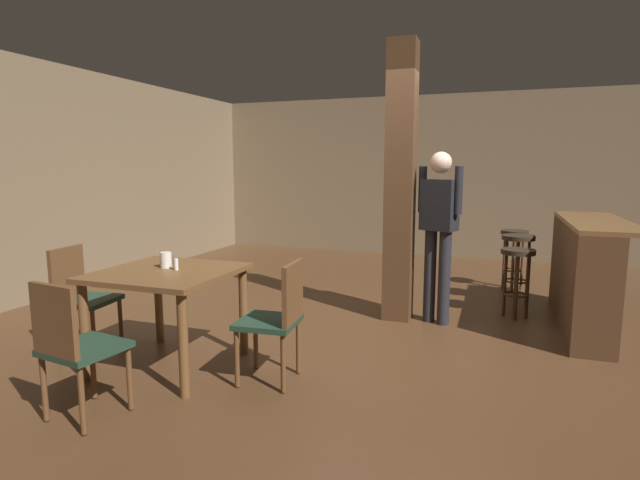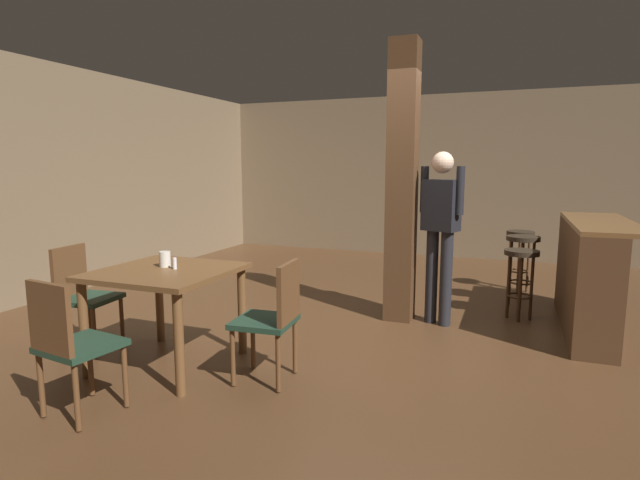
% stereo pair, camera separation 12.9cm
% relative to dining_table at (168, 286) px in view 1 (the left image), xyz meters
% --- Properties ---
extents(ground_plane, '(10.80, 10.80, 0.00)m').
position_rel_dining_table_xyz_m(ground_plane, '(1.31, 1.31, -0.65)').
color(ground_plane, '#4C301C').
extents(wall_back, '(8.00, 0.10, 2.80)m').
position_rel_dining_table_xyz_m(wall_back, '(1.31, 5.81, 0.75)').
color(wall_back, '#756047').
rests_on(wall_back, ground_plane).
extents(wall_left, '(0.10, 9.00, 2.80)m').
position_rel_dining_table_xyz_m(wall_left, '(-2.69, 1.31, 0.75)').
color(wall_left, '#756047').
rests_on(wall_left, ground_plane).
extents(pillar, '(0.28, 0.28, 2.80)m').
position_rel_dining_table_xyz_m(pillar, '(1.46, 1.87, 0.75)').
color(pillar, '#4C301C').
rests_on(pillar, ground_plane).
extents(dining_table, '(0.99, 0.99, 0.78)m').
position_rel_dining_table_xyz_m(dining_table, '(0.00, 0.00, 0.00)').
color(dining_table, brown).
rests_on(dining_table, ground_plane).
extents(chair_south, '(0.47, 0.47, 0.89)m').
position_rel_dining_table_xyz_m(chair_south, '(-0.00, -0.93, -0.15)').
color(chair_south, '#1E3828').
rests_on(chair_south, ground_plane).
extents(chair_east, '(0.45, 0.45, 0.89)m').
position_rel_dining_table_xyz_m(chair_east, '(0.93, 0.02, -0.15)').
color(chair_east, '#1E3828').
rests_on(chair_east, ground_plane).
extents(chair_west, '(0.46, 0.46, 0.89)m').
position_rel_dining_table_xyz_m(chair_west, '(-0.92, 0.03, -0.15)').
color(chair_west, '#1E3828').
rests_on(chair_west, ground_plane).
extents(napkin_cup, '(0.09, 0.09, 0.12)m').
position_rel_dining_table_xyz_m(napkin_cup, '(-0.07, 0.08, 0.19)').
color(napkin_cup, silver).
rests_on(napkin_cup, dining_table).
extents(salt_shaker, '(0.03, 0.03, 0.09)m').
position_rel_dining_table_xyz_m(salt_shaker, '(0.06, 0.03, 0.17)').
color(salt_shaker, silver).
rests_on(salt_shaker, dining_table).
extents(standing_person, '(0.46, 0.31, 1.72)m').
position_rel_dining_table_xyz_m(standing_person, '(1.86, 1.84, 0.35)').
color(standing_person, black).
rests_on(standing_person, ground_plane).
extents(bar_counter, '(0.56, 1.90, 1.07)m').
position_rel_dining_table_xyz_m(bar_counter, '(3.21, 2.20, -0.11)').
color(bar_counter, brown).
rests_on(bar_counter, ground_plane).
extents(bar_stool_near, '(0.34, 0.34, 0.73)m').
position_rel_dining_table_xyz_m(bar_stool_near, '(2.63, 2.31, -0.11)').
color(bar_stool_near, '#2D2319').
rests_on(bar_stool_near, ground_plane).
extents(bar_stool_mid, '(0.36, 0.36, 0.80)m').
position_rel_dining_table_xyz_m(bar_stool_mid, '(2.64, 2.87, -0.05)').
color(bar_stool_mid, '#2D2319').
rests_on(bar_stool_mid, ground_plane).
extents(bar_stool_far, '(0.34, 0.34, 0.77)m').
position_rel_dining_table_xyz_m(bar_stool_far, '(2.62, 3.57, -0.08)').
color(bar_stool_far, '#2D2319').
rests_on(bar_stool_far, ground_plane).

